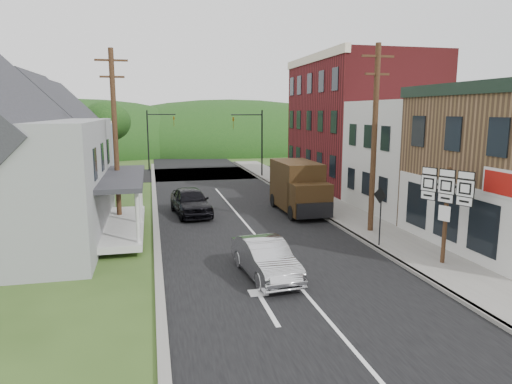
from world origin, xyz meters
TOP-DOWN VIEW (x-y plane):
  - ground at (0.00, 0.00)m, footprint 120.00×120.00m
  - road at (0.00, 10.00)m, footprint 9.00×90.00m
  - cross_road at (0.00, 27.00)m, footprint 60.00×9.00m
  - sidewalk_right at (5.90, 8.00)m, footprint 2.80×55.00m
  - curb_right at (4.55, 8.00)m, footprint 0.20×55.00m
  - curb_left at (-4.65, 8.00)m, footprint 0.30×55.00m
  - storefront_white at (11.30, 7.50)m, footprint 8.00×7.00m
  - storefront_red at (11.30, 17.00)m, footprint 8.00×12.00m
  - house_blue at (-11.00, 17.00)m, footprint 7.14×8.16m
  - house_cream at (-11.50, 26.00)m, footprint 7.14×8.16m
  - utility_pole_right at (5.60, 3.50)m, footprint 1.60×0.26m
  - utility_pole_left at (-6.50, 8.00)m, footprint 1.60×0.26m
  - traffic_signal_right at (4.30, 23.50)m, footprint 2.87×0.20m
  - traffic_signal_left at (-4.30, 30.50)m, footprint 2.87×0.20m
  - tree_left_d at (-9.00, 32.00)m, footprint 4.80×4.80m
  - forested_ridge at (0.00, 55.00)m, footprint 90.00×30.00m
  - silver_sedan at (-0.89, -1.18)m, footprint 1.85×4.26m
  - dark_sedan at (-2.64, 9.47)m, footprint 2.38×4.80m
  - delivery_van at (3.60, 8.66)m, footprint 2.24×5.35m
  - route_sign_cluster at (6.00, -1.63)m, footprint 0.89×1.98m
  - warning_sign at (4.78, 1.09)m, footprint 0.26×0.67m

SIDE VIEW (x-z plane):
  - ground at x=0.00m, z-range 0.00..0.00m
  - road at x=0.00m, z-range -0.01..0.01m
  - cross_road at x=0.00m, z-range -0.01..0.01m
  - forested_ridge at x=0.00m, z-range -8.00..8.00m
  - curb_left at x=-4.65m, z-range 0.00..0.12m
  - sidewalk_right at x=5.90m, z-range 0.00..0.15m
  - curb_right at x=4.55m, z-range 0.00..0.15m
  - silver_sedan at x=-0.89m, z-range 0.00..1.36m
  - dark_sedan at x=-2.64m, z-range 0.00..1.57m
  - delivery_van at x=3.60m, z-range 0.02..3.00m
  - warning_sign at x=4.78m, z-range 0.51..3.07m
  - route_sign_cluster at x=6.00m, z-range 0.70..4.40m
  - storefront_white at x=11.30m, z-range 0.00..6.50m
  - house_blue at x=-11.00m, z-range 0.05..7.33m
  - house_cream at x=-11.50m, z-range 0.05..7.33m
  - traffic_signal_right at x=4.30m, z-range 0.76..6.76m
  - traffic_signal_left at x=-4.30m, z-range 0.76..6.76m
  - utility_pole_right at x=5.60m, z-range 0.16..9.16m
  - utility_pole_left at x=-6.50m, z-range 0.16..9.16m
  - tree_left_d at x=-9.00m, z-range 1.41..8.35m
  - storefront_red at x=11.30m, z-range 0.00..10.00m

